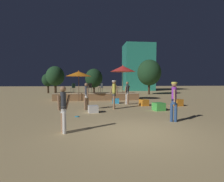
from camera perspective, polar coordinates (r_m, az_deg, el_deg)
ground_plane at (r=6.33m, az=7.68°, el=-13.37°), size 120.00×120.00×0.00m
wooden_deck at (r=17.43m, az=-5.08°, el=-1.73°), size 8.08×2.31×0.71m
patio_umbrella_0 at (r=16.66m, az=3.54°, el=7.26°), size 2.37×2.37×3.35m
patio_umbrella_1 at (r=16.13m, az=-10.83°, el=5.52°), size 2.33×2.33×2.78m
cube_seat_0 at (r=13.14m, az=10.39°, el=-3.75°), size 0.67×0.67×0.46m
cube_seat_1 at (r=13.70m, az=20.69°, el=-3.55°), size 0.68×0.68×0.49m
cube_seat_2 at (r=14.32m, az=1.25°, el=-3.24°), size 0.61×0.61×0.40m
cube_seat_3 at (r=10.15m, az=-6.19°, el=-5.88°), size 0.62×0.62×0.41m
cube_seat_4 at (r=11.21m, az=15.00°, el=-4.94°), size 0.73×0.73×0.48m
person_0 at (r=13.66m, az=5.00°, el=-0.30°), size 0.48×0.38×1.78m
person_1 at (r=11.35m, az=0.68°, el=-0.43°), size 0.55×0.31×1.87m
person_2 at (r=6.28m, az=-15.61°, el=-5.44°), size 0.45×0.31×1.64m
person_3 at (r=8.20m, az=19.57°, el=-2.50°), size 0.29×0.58×1.78m
person_4 at (r=11.19m, az=-8.38°, el=-1.37°), size 0.30×0.45×1.70m
bistro_chair_0 at (r=18.11m, az=1.49°, el=1.43°), size 0.41×0.41×0.90m
bistro_chair_1 at (r=17.91m, az=-12.55°, el=1.34°), size 0.47×0.47×0.90m
bistro_chair_2 at (r=17.62m, az=-7.15°, el=1.36°), size 0.40×0.40×0.90m
bistro_chair_3 at (r=17.97m, az=-3.53°, el=1.42°), size 0.47×0.47×0.90m
frisbee_disc at (r=9.11m, az=-11.32°, el=-8.17°), size 0.22×0.22×0.03m
background_tree_0 at (r=23.88m, az=-5.94°, el=4.17°), size 2.33×2.33×3.52m
background_tree_1 at (r=28.36m, az=-20.18°, el=3.38°), size 1.80×1.80×3.01m
background_tree_2 at (r=22.08m, az=-18.04°, el=4.61°), size 2.15×2.15×3.62m
background_tree_3 at (r=24.64m, az=12.04°, el=5.88°), size 3.22×3.22×4.77m
distant_building at (r=35.50m, az=8.50°, el=7.56°), size 5.65×4.93×9.08m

